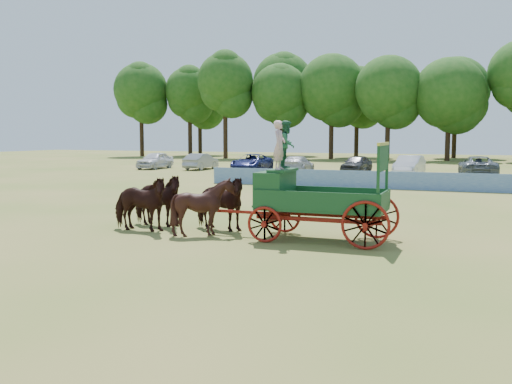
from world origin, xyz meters
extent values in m
plane|color=olive|center=(0.00, 0.00, 0.00)|extent=(160.00, 160.00, 0.00)
imported|color=black|center=(-8.24, 0.12, 0.93)|extent=(2.20, 1.01, 1.86)
imported|color=black|center=(-8.24, 1.22, 0.93)|extent=(2.27, 1.18, 1.86)
imported|color=black|center=(-5.84, 0.12, 0.93)|extent=(1.94, 1.79, 1.86)
imported|color=black|center=(-5.84, 1.22, 0.93)|extent=(2.35, 1.42, 1.86)
cube|color=maroon|center=(-3.64, 0.67, 0.60)|extent=(0.12, 2.00, 0.12)
cube|color=maroon|center=(-0.64, 0.67, 0.60)|extent=(0.12, 2.00, 0.12)
cube|color=maroon|center=(-2.14, 0.12, 0.72)|extent=(3.80, 0.10, 0.12)
cube|color=maroon|center=(-2.14, 1.22, 0.72)|extent=(3.80, 0.10, 0.12)
cube|color=maroon|center=(-4.54, 0.67, 0.75)|extent=(2.80, 0.09, 0.09)
cube|color=#194C25|center=(-2.14, 0.67, 1.00)|extent=(3.80, 1.80, 0.10)
cube|color=#194C25|center=(-2.14, -0.21, 1.30)|extent=(3.80, 0.06, 0.55)
cube|color=#194C25|center=(-2.14, 1.55, 1.30)|extent=(3.80, 0.06, 0.55)
cube|color=#194C25|center=(-0.26, 0.67, 1.30)|extent=(0.06, 1.80, 0.55)
cube|color=#194C25|center=(-3.64, 0.67, 1.55)|extent=(0.85, 1.70, 1.05)
cube|color=#194C25|center=(-3.39, 0.67, 2.12)|extent=(0.55, 1.50, 0.08)
cube|color=#194C25|center=(-4.02, 0.67, 1.35)|extent=(0.10, 1.60, 0.65)
cube|color=#194C25|center=(-3.84, 0.67, 1.05)|extent=(0.55, 1.60, 0.06)
cube|color=#194C25|center=(-0.34, -0.13, 1.95)|extent=(0.08, 0.08, 1.80)
cube|color=#194C25|center=(-0.34, 1.47, 1.95)|extent=(0.08, 0.08, 1.80)
cube|color=#194C25|center=(-0.34, 0.67, 2.55)|extent=(0.07, 1.75, 0.75)
cube|color=gold|center=(-0.34, 0.67, 2.95)|extent=(0.08, 1.80, 0.09)
cube|color=gold|center=(-0.38, 0.67, 2.55)|extent=(0.02, 1.30, 0.12)
torus|color=maroon|center=(-3.64, -0.28, 0.55)|extent=(1.09, 0.09, 1.09)
torus|color=maroon|center=(-3.64, 1.62, 0.55)|extent=(1.09, 0.09, 1.09)
torus|color=maroon|center=(-0.64, -0.28, 0.70)|extent=(1.39, 0.09, 1.39)
torus|color=maroon|center=(-0.64, 1.62, 0.70)|extent=(1.39, 0.09, 1.39)
imported|color=beige|center=(-3.39, 0.32, 2.90)|extent=(0.35, 0.54, 1.48)
imported|color=#235D39|center=(-3.39, 1.02, 2.91)|extent=(0.57, 0.73, 1.50)
cube|color=#1C4A98|center=(-1.00, 18.00, 0.53)|extent=(26.00, 0.08, 1.05)
imported|color=silver|center=(-26.00, 30.38, 0.79)|extent=(2.04, 4.72, 1.59)
imported|color=gray|center=(-21.49, 30.93, 0.73)|extent=(1.55, 4.44, 1.46)
imported|color=navy|center=(-16.15, 30.20, 0.75)|extent=(2.66, 5.48, 1.50)
imported|color=silver|center=(-11.68, 29.17, 0.72)|extent=(2.25, 5.03, 1.43)
imported|color=#333338|center=(-7.15, 31.17, 0.76)|extent=(2.20, 4.58, 1.51)
imported|color=silver|center=(-2.68, 29.27, 0.80)|extent=(2.09, 4.95, 1.59)
imported|color=slate|center=(2.25, 30.97, 0.78)|extent=(3.10, 5.81, 1.55)
cylinder|color=#382314|center=(-44.00, 56.37, 2.63)|extent=(0.60, 0.60, 5.26)
sphere|color=#174913|center=(-44.00, 56.37, 9.68)|extent=(7.83, 7.83, 7.83)
cylinder|color=#382314|center=(-37.23, 58.70, 2.57)|extent=(0.60, 0.60, 5.13)
sphere|color=#174913|center=(-37.23, 58.70, 9.46)|extent=(7.09, 7.09, 7.09)
cylinder|color=#382314|center=(-29.52, 54.21, 2.81)|extent=(0.60, 0.60, 5.61)
sphere|color=#174913|center=(-29.52, 54.21, 10.34)|extent=(7.47, 7.47, 7.47)
cylinder|color=#382314|center=(-22.55, 56.31, 2.37)|extent=(0.60, 0.60, 4.73)
sphere|color=#174913|center=(-22.55, 56.31, 8.71)|extent=(7.63, 7.63, 7.63)
cylinder|color=#382314|center=(-15.79, 57.48, 2.53)|extent=(0.60, 0.60, 5.05)
sphere|color=#174913|center=(-15.79, 57.48, 9.31)|extent=(8.66, 8.66, 8.66)
cylinder|color=#382314|center=(-8.31, 56.09, 2.38)|extent=(0.60, 0.60, 4.76)
sphere|color=#174913|center=(-8.31, 56.09, 8.77)|extent=(8.26, 8.26, 8.26)
cylinder|color=#382314|center=(-1.23, 56.81, 2.21)|extent=(0.60, 0.60, 4.41)
sphere|color=#174913|center=(-1.23, 56.81, 8.13)|extent=(8.56, 8.56, 8.56)
cylinder|color=#382314|center=(-38.00, 63.44, 2.38)|extent=(0.60, 0.60, 4.76)
sphere|color=#174913|center=(-38.00, 63.44, 8.77)|extent=(7.94, 7.94, 7.94)
cylinder|color=#382314|center=(-25.71, 67.09, 2.97)|extent=(0.60, 0.60, 5.93)
sphere|color=#174913|center=(-25.71, 67.09, 10.93)|extent=(9.22, 9.22, 9.22)
cylinder|color=#382314|center=(-13.75, 63.93, 2.38)|extent=(0.60, 0.60, 4.75)
sphere|color=#174913|center=(-13.75, 63.93, 8.76)|extent=(7.81, 7.81, 7.81)
cylinder|color=#382314|center=(-0.83, 66.14, 2.49)|extent=(0.60, 0.60, 4.99)
sphere|color=#174913|center=(-0.83, 66.14, 9.18)|extent=(8.85, 8.85, 8.85)
camera|label=1|loc=(2.20, -16.02, 3.23)|focal=40.00mm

